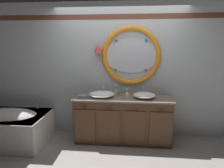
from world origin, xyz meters
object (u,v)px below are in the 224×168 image
Objects in this scene: toothbrush_holder_left at (116,92)px; toothbrush_holder_right at (127,95)px; bathtub at (9,125)px; sink_basin_right at (144,95)px; folded_hand_towel at (83,96)px; sink_basin_left at (102,94)px; soap_dispenser at (126,91)px.

toothbrush_holder_right is at bearing -49.14° from toothbrush_holder_left.
bathtub is at bearing -166.35° from toothbrush_holder_left.
sink_basin_right is at bearing -21.43° from toothbrush_holder_left.
bathtub is 2.58m from sink_basin_right.
toothbrush_holder_left is at bearing 158.57° from sink_basin_right.
toothbrush_holder_left is at bearing 23.56° from folded_hand_towel.
toothbrush_holder_right is 0.82m from folded_hand_towel.
bathtub is at bearing -173.88° from sink_basin_right.
sink_basin_left is 0.36m from folded_hand_towel.
sink_basin_right is 2.42× the size of soap_dispenser.
toothbrush_holder_left is (-0.53, 0.21, 0.00)m from sink_basin_right.
sink_basin_right is at bearing 6.12° from bathtub.
folded_hand_towel is (-0.80, -0.25, -0.06)m from soap_dispenser.
soap_dispenser reaches higher than bathtub.
sink_basin_right is (2.50, 0.27, 0.57)m from bathtub.
sink_basin_right is 0.57m from toothbrush_holder_left.
toothbrush_holder_right is at bearing -6.26° from sink_basin_left.
bathtub is 2.29m from soap_dispenser.
bathtub is 2.28m from toothbrush_holder_right.
sink_basin_left is 0.47m from toothbrush_holder_right.
bathtub is 1.84m from sink_basin_left.
toothbrush_holder_left reaches higher than folded_hand_towel.
soap_dispenser is at bearing -4.25° from toothbrush_holder_left.
sink_basin_left is at bearing -156.35° from soap_dispenser.
toothbrush_holder_right reaches higher than sink_basin_left.
bathtub is 8.84× the size of folded_hand_towel.
sink_basin_left reaches higher than sink_basin_right.
soap_dispenser is 0.83m from folded_hand_towel.
toothbrush_holder_left reaches higher than bathtub.
toothbrush_holder_left reaches higher than soap_dispenser.
toothbrush_holder_left reaches higher than sink_basin_left.
bathtub is 7.17× the size of toothbrush_holder_left.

